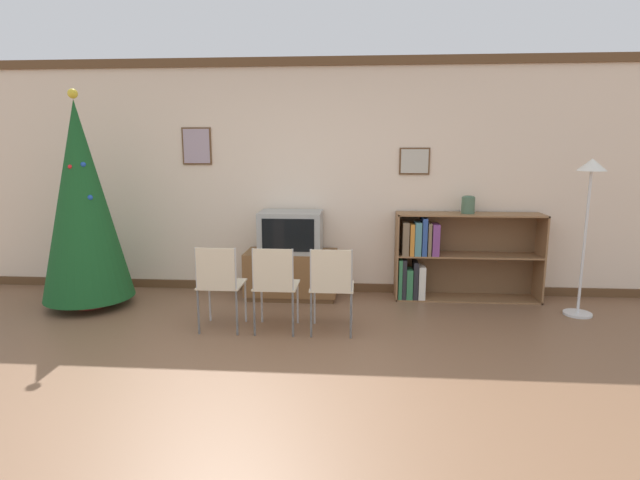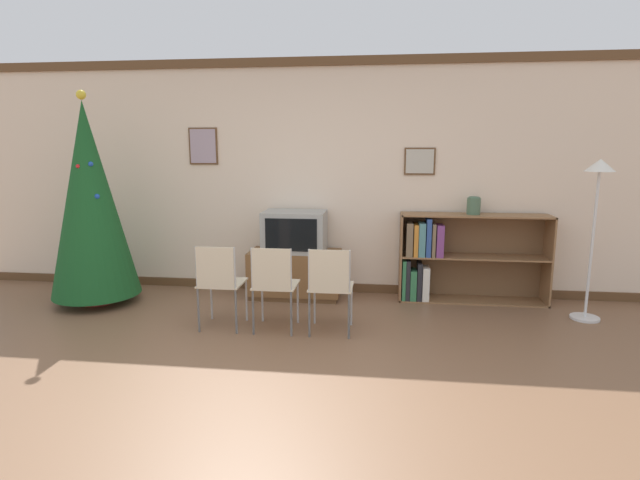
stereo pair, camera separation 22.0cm
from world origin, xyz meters
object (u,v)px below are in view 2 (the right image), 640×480
(folding_chair_right, at_px, (330,285))
(vase, at_px, (474,205))
(standing_lamp, at_px, (597,198))
(christmas_tree, at_px, (90,201))
(television, at_px, (295,231))
(tv_console, at_px, (295,274))
(folding_chair_center, at_px, (274,283))
(folding_chair_left, at_px, (219,281))
(bookshelf, at_px, (448,258))

(folding_chair_right, xyz_separation_m, vase, (1.45, 1.23, 0.61))
(standing_lamp, bearing_deg, christmas_tree, -179.10)
(christmas_tree, height_order, television, christmas_tree)
(tv_console, xyz_separation_m, folding_chair_center, (0.00, -1.14, 0.20))
(television, xyz_separation_m, folding_chair_right, (0.52, -1.13, -0.29))
(folding_chair_left, bearing_deg, folding_chair_center, 0.00)
(tv_console, bearing_deg, standing_lamp, -7.65)
(folding_chair_center, relative_size, standing_lamp, 0.51)
(folding_chair_center, relative_size, vase, 4.22)
(tv_console, xyz_separation_m, standing_lamp, (3.04, -0.41, 0.96))
(television, xyz_separation_m, folding_chair_left, (-0.52, -1.13, -0.29))
(standing_lamp, bearing_deg, bookshelf, 159.63)
(vase, relative_size, standing_lamp, 0.12)
(tv_console, relative_size, standing_lamp, 0.65)
(christmas_tree, height_order, folding_chair_left, christmas_tree)
(tv_console, height_order, standing_lamp, standing_lamp)
(bookshelf, height_order, standing_lamp, standing_lamp)
(television, bearing_deg, vase, 2.73)
(folding_chair_right, height_order, standing_lamp, standing_lamp)
(bookshelf, distance_m, vase, 0.65)
(christmas_tree, bearing_deg, folding_chair_left, -21.66)
(folding_chair_left, xyz_separation_m, bookshelf, (2.24, 1.22, 0.01))
(bookshelf, bearing_deg, standing_lamp, -20.37)
(television, distance_m, vase, 2.00)
(tv_console, bearing_deg, folding_chair_center, -90.00)
(christmas_tree, xyz_separation_m, vase, (4.12, 0.58, -0.06))
(christmas_tree, relative_size, television, 3.29)
(christmas_tree, xyz_separation_m, tv_console, (2.15, 0.49, -0.87))
(christmas_tree, bearing_deg, television, 12.73)
(folding_chair_right, bearing_deg, bookshelf, 45.46)
(folding_chair_center, bearing_deg, christmas_tree, 163.27)
(christmas_tree, bearing_deg, vase, 8.00)
(vase, bearing_deg, bookshelf, -177.68)
(christmas_tree, distance_m, standing_lamp, 5.19)
(tv_console, distance_m, folding_chair_left, 1.27)
(television, distance_m, standing_lamp, 3.10)
(folding_chair_left, height_order, folding_chair_right, same)
(christmas_tree, distance_m, bookshelf, 3.97)
(television, relative_size, folding_chair_right, 0.85)
(tv_console, distance_m, folding_chair_right, 1.27)
(television, bearing_deg, folding_chair_left, -114.76)
(christmas_tree, bearing_deg, folding_chair_center, -16.73)
(television, bearing_deg, tv_console, 90.00)
(tv_console, relative_size, bookshelf, 0.64)
(standing_lamp, bearing_deg, folding_chair_right, -163.85)
(folding_chair_left, distance_m, standing_lamp, 3.71)
(christmas_tree, height_order, bookshelf, christmas_tree)
(folding_chair_left, height_order, bookshelf, bookshelf)
(vase, bearing_deg, standing_lamp, -25.17)
(bookshelf, height_order, vase, vase)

